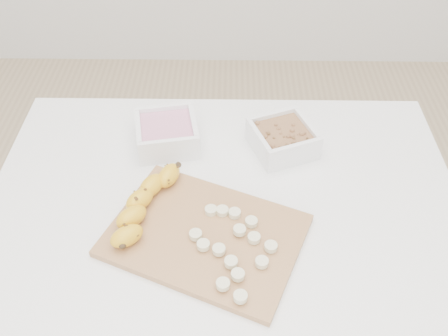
{
  "coord_description": "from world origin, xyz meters",
  "views": [
    {
      "loc": [
        0.01,
        -0.71,
        1.53
      ],
      "look_at": [
        0.0,
        0.03,
        0.81
      ],
      "focal_mm": 40.0,
      "sensor_mm": 36.0,
      "label": 1
    }
  ],
  "objects_px": {
    "cutting_board": "(205,235)",
    "bowl_granola": "(283,138)",
    "table": "(224,227)",
    "bowl_yogurt": "(167,133)",
    "banana": "(144,205)"
  },
  "relations": [
    {
      "from": "table",
      "to": "bowl_yogurt",
      "type": "height_order",
      "value": "bowl_yogurt"
    },
    {
      "from": "cutting_board",
      "to": "table",
      "type": "bearing_deg",
      "value": 71.69
    },
    {
      "from": "table",
      "to": "bowl_granola",
      "type": "distance_m",
      "value": 0.24
    },
    {
      "from": "table",
      "to": "bowl_granola",
      "type": "relative_size",
      "value": 5.85
    },
    {
      "from": "bowl_yogurt",
      "to": "bowl_granola",
      "type": "bearing_deg",
      "value": -2.87
    },
    {
      "from": "table",
      "to": "cutting_board",
      "type": "relative_size",
      "value": 2.77
    },
    {
      "from": "table",
      "to": "bowl_granola",
      "type": "xyz_separation_m",
      "value": [
        0.13,
        0.16,
        0.13
      ]
    },
    {
      "from": "bowl_yogurt",
      "to": "banana",
      "type": "xyz_separation_m",
      "value": [
        -0.02,
        -0.22,
        0.0
      ]
    },
    {
      "from": "cutting_board",
      "to": "bowl_granola",
      "type": "bearing_deg",
      "value": 57.69
    },
    {
      "from": "bowl_yogurt",
      "to": "cutting_board",
      "type": "xyz_separation_m",
      "value": [
        0.1,
        -0.28,
        -0.03
      ]
    },
    {
      "from": "table",
      "to": "bowl_yogurt",
      "type": "xyz_separation_m",
      "value": [
        -0.13,
        0.17,
        0.13
      ]
    },
    {
      "from": "cutting_board",
      "to": "banana",
      "type": "bearing_deg",
      "value": 156.38
    },
    {
      "from": "bowl_yogurt",
      "to": "banana",
      "type": "distance_m",
      "value": 0.23
    },
    {
      "from": "table",
      "to": "bowl_granola",
      "type": "height_order",
      "value": "bowl_granola"
    },
    {
      "from": "bowl_yogurt",
      "to": "bowl_granola",
      "type": "distance_m",
      "value": 0.27
    }
  ]
}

